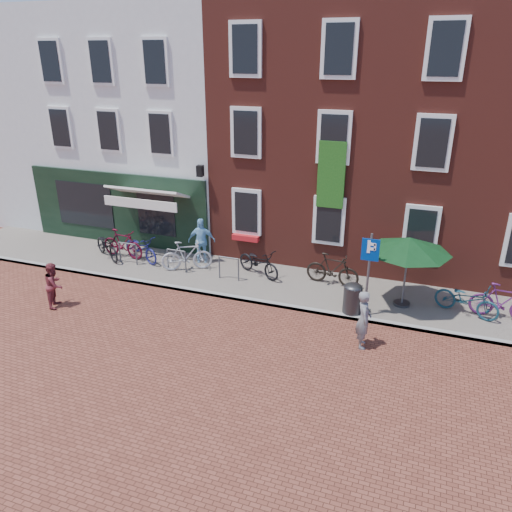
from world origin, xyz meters
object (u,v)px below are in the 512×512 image
(bicycle_5, at_px, (332,269))
(bicycle_1, at_px, (123,244))
(cafe_person, at_px, (202,241))
(parking_sign, at_px, (369,263))
(boy, at_px, (54,285))
(bicycle_0, at_px, (107,245))
(parasol, at_px, (409,242))
(woman, at_px, (364,319))
(bicycle_4, at_px, (259,262))
(bicycle_7, at_px, (503,302))
(bicycle_6, at_px, (467,299))
(bicycle_3, at_px, (187,256))
(bicycle_2, at_px, (141,248))
(litter_bin, at_px, (353,297))

(bicycle_5, bearing_deg, bicycle_1, 98.17)
(cafe_person, height_order, bicycle_1, cafe_person)
(cafe_person, xyz_separation_m, bicycle_5, (4.90, -0.25, -0.30))
(parking_sign, relative_size, boy, 1.80)
(bicycle_0, bearing_deg, parking_sign, -64.28)
(boy, height_order, cafe_person, cafe_person)
(parasol, bearing_deg, woman, -108.21)
(bicycle_1, bearing_deg, boy, -171.87)
(parking_sign, relative_size, bicycle_4, 1.38)
(bicycle_1, xyz_separation_m, bicycle_4, (5.38, 0.19, -0.05))
(bicycle_7, bearing_deg, woman, 130.21)
(cafe_person, relative_size, bicycle_6, 0.91)
(boy, bearing_deg, woman, -105.64)
(boy, xyz_separation_m, bicycle_3, (2.68, 3.61, -0.07))
(parking_sign, bearing_deg, boy, -165.24)
(parasol, xyz_separation_m, bicycle_3, (-7.45, 0.14, -1.53))
(bicycle_6, bearing_deg, bicycle_3, 108.70)
(cafe_person, height_order, bicycle_2, cafe_person)
(bicycle_3, xyz_separation_m, bicycle_4, (2.56, 0.43, -0.05))
(parasol, distance_m, cafe_person, 7.40)
(parking_sign, relative_size, bicycle_7, 1.42)
(woman, xyz_separation_m, bicycle_7, (3.62, 2.68, -0.17))
(bicycle_6, bearing_deg, bicycle_2, 107.81)
(bicycle_3, xyz_separation_m, bicycle_6, (9.26, -0.11, -0.05))
(parasol, relative_size, bicycle_2, 1.34)
(litter_bin, bearing_deg, bicycle_1, 171.18)
(bicycle_0, bearing_deg, bicycle_7, -57.44)
(bicycle_2, bearing_deg, parasol, -69.52)
(bicycle_4, bearing_deg, litter_bin, -88.44)
(bicycle_7, bearing_deg, bicycle_1, 92.56)
(parking_sign, bearing_deg, bicycle_2, 170.60)
(cafe_person, height_order, bicycle_3, cafe_person)
(bicycle_3, bearing_deg, parking_sign, -128.85)
(bicycle_3, bearing_deg, bicycle_0, 61.75)
(woman, bearing_deg, bicycle_3, 55.64)
(litter_bin, bearing_deg, parasol, 35.91)
(litter_bin, bearing_deg, cafe_person, 161.59)
(bicycle_6, bearing_deg, bicycle_0, 108.90)
(litter_bin, relative_size, bicycle_7, 0.56)
(bicycle_4, bearing_deg, bicycle_7, -67.78)
(litter_bin, xyz_separation_m, bicycle_3, (-6.07, 1.14, 0.02))
(bicycle_0, relative_size, bicycle_2, 1.00)
(bicycle_5, bearing_deg, bicycle_6, -93.35)
(bicycle_0, bearing_deg, bicycle_3, -57.26)
(woman, relative_size, cafe_person, 0.96)
(litter_bin, relative_size, bicycle_1, 0.56)
(woman, bearing_deg, bicycle_4, 40.13)
(parasol, height_order, bicycle_1, parasol)
(parking_sign, height_order, woman, parking_sign)
(cafe_person, bearing_deg, bicycle_0, -5.52)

